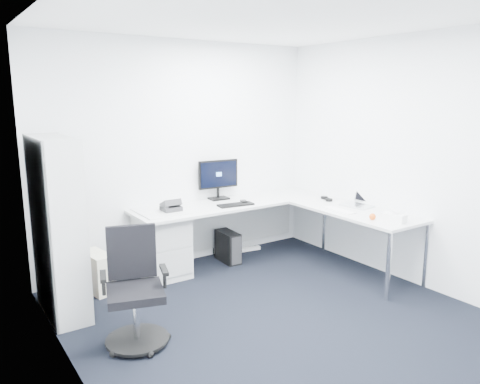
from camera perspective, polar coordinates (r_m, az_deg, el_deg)
ground at (r=4.42m, az=6.22°, el=-16.03°), size 4.20×4.20×0.00m
ceiling at (r=3.97m, az=7.13°, el=21.00°), size 4.20×4.20×0.00m
wall_back at (r=5.72m, az=-7.15°, el=4.54°), size 3.60×0.02×2.70m
wall_left at (r=3.15m, az=-19.20°, el=-1.83°), size 0.02×4.20×2.70m
wall_right at (r=5.32m, az=21.61°, el=3.27°), size 0.02×4.20×2.70m
l_desk at (r=5.62m, az=1.41°, el=-5.65°), size 2.60×1.46×0.76m
drawer_pedestal at (r=5.50m, az=-9.60°, el=-6.14°), size 0.50×0.62×0.77m
bookshelf at (r=4.68m, az=-21.33°, el=-4.04°), size 0.33×0.85×1.70m
task_chair at (r=4.01m, az=-12.67°, el=-11.53°), size 0.68×0.68×0.98m
black_pc_tower at (r=5.91m, az=-1.48°, el=-6.67°), size 0.19×0.40×0.38m
beige_pc_tower at (r=5.26m, az=-17.01°, el=-9.32°), size 0.27×0.47×0.42m
power_strip at (r=6.34m, az=0.86°, el=-7.00°), size 0.38×0.12×0.04m
monitor at (r=5.90m, az=-2.62°, el=1.57°), size 0.55×0.21×0.52m
black_keyboard at (r=5.60m, az=-0.53°, el=-1.56°), size 0.45×0.21×0.02m
mouse at (r=5.72m, az=0.46°, el=-1.22°), size 0.10×0.12×0.04m
desk_phone at (r=5.36m, az=-8.42°, el=-1.62°), size 0.20×0.20×0.14m
laptop at (r=5.70m, az=14.13°, el=-0.48°), size 0.40×0.40×0.25m
white_keyboard at (r=5.47m, az=12.03°, el=-2.18°), size 0.12×0.41×0.01m
headphones at (r=6.00m, az=10.52°, el=-0.70°), size 0.19×0.24×0.05m
orange_fruit at (r=5.14m, az=15.85°, el=-2.92°), size 0.07×0.07×0.07m
tissue_box at (r=5.15m, az=18.24°, el=-2.99°), size 0.17×0.26×0.08m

